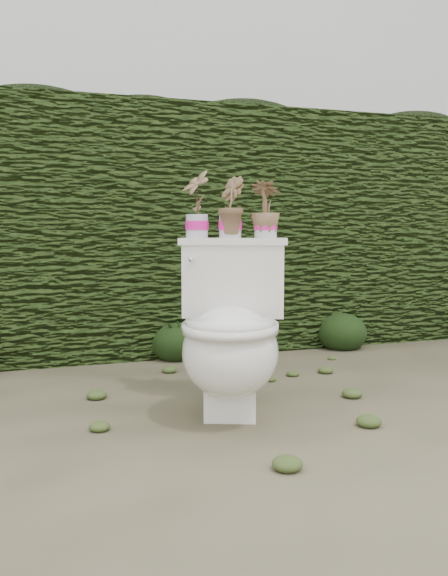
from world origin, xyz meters
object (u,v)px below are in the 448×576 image
object	(u,v)px
potted_plant_left	(197,205)
potted_plant_center	(230,208)
potted_plant_right	(266,211)
toilet	(231,335)

from	to	relation	value
potted_plant_left	potted_plant_center	size ratio (longest dim) A/B	1.10
potted_plant_left	potted_plant_right	size ratio (longest dim) A/B	1.20
toilet	potted_plant_center	xyz separation A→B (m)	(0.08, 0.23, 0.56)
potted_plant_left	potted_plant_right	distance (m)	0.32
potted_plant_center	potted_plant_right	bearing A→B (deg)	-103.49
toilet	potted_plant_right	distance (m)	0.62
potted_plant_center	toilet	bearing A→B (deg)	170.02
potted_plant_left	potted_plant_center	xyz separation A→B (m)	(0.14, -0.06, -0.01)
toilet	potted_plant_left	size ratio (longest dim) A/B	2.64
toilet	potted_plant_center	distance (m)	0.61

